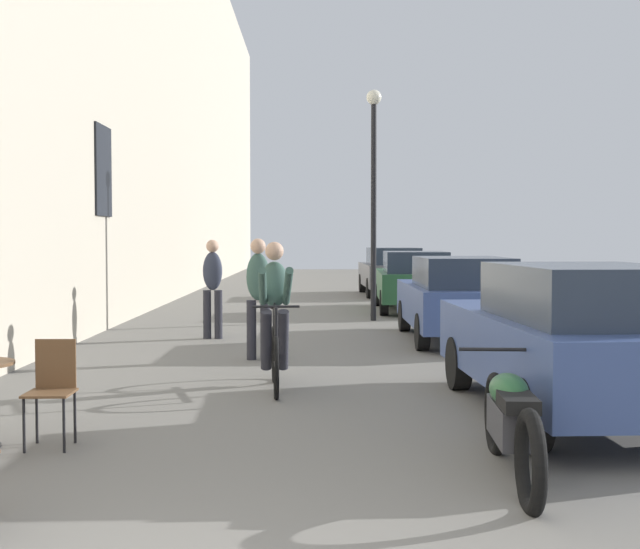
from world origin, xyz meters
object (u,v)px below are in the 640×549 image
(cafe_chair_mid_toward_street, at_px, (52,385))
(parked_car_fourth, at_px, (392,271))
(parked_car_third, at_px, (414,280))
(parked_motorcycle, at_px, (511,422))
(pedestrian_mid, at_px, (213,283))
(cyclist_on_bicycle, at_px, (275,319))
(parked_car_second, at_px, (458,297))
(street_lamp, at_px, (374,175))
(parked_car_nearest, at_px, (574,338))
(pedestrian_near, at_px, (258,292))

(cafe_chair_mid_toward_street, bearing_deg, parked_car_fourth, 75.92)
(parked_car_third, distance_m, parked_motorcycle, 13.86)
(cafe_chair_mid_toward_street, xyz_separation_m, pedestrian_mid, (0.43, 7.41, 0.46))
(cafe_chair_mid_toward_street, xyz_separation_m, cyclist_on_bicycle, (1.74, 2.70, 0.29))
(cyclist_on_bicycle, height_order, parked_car_second, cyclist_on_bicycle)
(parked_car_second, distance_m, parked_car_third, 5.82)
(parked_car_second, xyz_separation_m, parked_car_third, (-0.05, 5.82, 0.00))
(street_lamp, xyz_separation_m, parked_motorcycle, (0.17, -11.49, -2.70))
(parked_motorcycle, bearing_deg, parked_car_nearest, 61.30)
(pedestrian_mid, xyz_separation_m, parked_car_third, (4.19, 5.48, -0.22))
(street_lamp, bearing_deg, parked_car_second, -71.11)
(parked_motorcycle, bearing_deg, street_lamp, 90.84)
(pedestrian_mid, relative_size, parked_car_second, 0.43)
(pedestrian_mid, bearing_deg, street_lamp, 45.99)
(cafe_chair_mid_toward_street, height_order, parked_car_fourth, parked_car_fourth)
(cafe_chair_mid_toward_street, bearing_deg, parked_car_third, 70.30)
(pedestrian_near, bearing_deg, pedestrian_mid, 110.97)
(parked_car_fourth, bearing_deg, parked_motorcycle, -92.86)
(pedestrian_near, height_order, pedestrian_mid, pedestrian_near)
(pedestrian_mid, height_order, parked_car_nearest, pedestrian_mid)
(street_lamp, bearing_deg, pedestrian_near, -110.07)
(parked_car_second, distance_m, parked_motorcycle, 8.08)
(parked_car_third, bearing_deg, cafe_chair_mid_toward_street, -109.70)
(cyclist_on_bicycle, height_order, pedestrian_mid, pedestrian_mid)
(cyclist_on_bicycle, bearing_deg, street_lamp, 77.58)
(pedestrian_near, height_order, parked_car_third, pedestrian_near)
(pedestrian_mid, distance_m, parked_car_fourth, 11.73)
(cafe_chair_mid_toward_street, height_order, cyclist_on_bicycle, cyclist_on_bicycle)
(pedestrian_near, distance_m, street_lamp, 6.41)
(pedestrian_mid, distance_m, parked_motorcycle, 8.96)
(cyclist_on_bicycle, bearing_deg, parked_motorcycle, -62.33)
(cafe_chair_mid_toward_street, xyz_separation_m, parked_car_nearest, (4.73, 1.06, 0.26))
(cyclist_on_bicycle, xyz_separation_m, street_lamp, (1.73, 7.87, 2.30))
(pedestrian_mid, xyz_separation_m, parked_motorcycle, (3.21, -8.34, -0.57))
(cafe_chair_mid_toward_street, xyz_separation_m, parked_car_third, (4.62, 12.90, 0.23))
(cafe_chair_mid_toward_street, relative_size, street_lamp, 0.18)
(parked_car_second, bearing_deg, parked_motorcycle, -97.30)
(pedestrian_mid, relative_size, street_lamp, 0.35)
(cyclist_on_bicycle, xyz_separation_m, parked_car_fourth, (2.87, 15.68, -0.04))
(parked_car_nearest, bearing_deg, street_lamp, 97.54)
(pedestrian_near, height_order, parked_car_fourth, pedestrian_near)
(street_lamp, relative_size, parked_motorcycle, 2.28)
(cyclist_on_bicycle, xyz_separation_m, parked_motorcycle, (1.90, -3.63, -0.41))
(cafe_chair_mid_toward_street, height_order, parked_car_nearest, parked_car_nearest)
(cafe_chair_mid_toward_street, bearing_deg, street_lamp, 71.80)
(pedestrian_near, distance_m, parked_car_nearest, 5.08)
(street_lamp, xyz_separation_m, parked_car_nearest, (1.26, -9.50, -2.33))
(street_lamp, relative_size, parked_car_second, 1.21)
(cyclist_on_bicycle, bearing_deg, cafe_chair_mid_toward_street, -122.85)
(pedestrian_near, xyz_separation_m, parked_car_nearest, (3.33, -3.83, -0.21))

